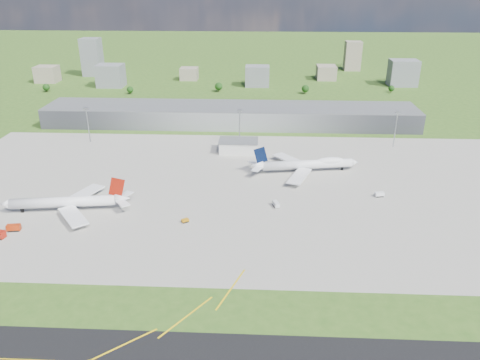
{
  "coord_description": "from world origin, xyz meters",
  "views": [
    {
      "loc": [
        25.72,
        -205.26,
        113.04
      ],
      "look_at": [
        14.38,
        30.76,
        9.0
      ],
      "focal_mm": 35.0,
      "sensor_mm": 36.0,
      "label": 1
    }
  ],
  "objects_px": {
    "airliner_red_twin": "(68,202)",
    "airliner_blue_quad": "(307,164)",
    "van_white_far": "(379,195)",
    "van_white_near": "(276,204)",
    "crash_tender": "(14,228)",
    "tug_yellow": "(185,221)"
  },
  "relations": [
    {
      "from": "crash_tender",
      "to": "van_white_near",
      "type": "distance_m",
      "value": 130.32
    },
    {
      "from": "tug_yellow",
      "to": "van_white_near",
      "type": "bearing_deg",
      "value": -10.02
    },
    {
      "from": "airliner_blue_quad",
      "to": "van_white_near",
      "type": "xyz_separation_m",
      "value": [
        -20.39,
        -49.09,
        -3.54
      ]
    },
    {
      "from": "van_white_near",
      "to": "tug_yellow",
      "type": "bearing_deg",
      "value": 94.9
    },
    {
      "from": "tug_yellow",
      "to": "van_white_near",
      "type": "relative_size",
      "value": 0.68
    },
    {
      "from": "airliner_blue_quad",
      "to": "tug_yellow",
      "type": "height_order",
      "value": "airliner_blue_quad"
    },
    {
      "from": "airliner_red_twin",
      "to": "airliner_blue_quad",
      "type": "distance_m",
      "value": 141.15
    },
    {
      "from": "airliner_red_twin",
      "to": "van_white_far",
      "type": "bearing_deg",
      "value": -179.49
    },
    {
      "from": "van_white_near",
      "to": "airliner_red_twin",
      "type": "bearing_deg",
      "value": 76.95
    },
    {
      "from": "tug_yellow",
      "to": "van_white_near",
      "type": "xyz_separation_m",
      "value": [
        45.5,
        19.32,
        0.47
      ]
    },
    {
      "from": "van_white_far",
      "to": "crash_tender",
      "type": "bearing_deg",
      "value": -176.41
    },
    {
      "from": "crash_tender",
      "to": "van_white_far",
      "type": "height_order",
      "value": "crash_tender"
    },
    {
      "from": "crash_tender",
      "to": "tug_yellow",
      "type": "distance_m",
      "value": 81.85
    },
    {
      "from": "airliner_blue_quad",
      "to": "van_white_near",
      "type": "height_order",
      "value": "airliner_blue_quad"
    },
    {
      "from": "airliner_blue_quad",
      "to": "van_white_far",
      "type": "bearing_deg",
      "value": -51.66
    },
    {
      "from": "airliner_red_twin",
      "to": "crash_tender",
      "type": "distance_m",
      "value": 28.96
    },
    {
      "from": "airliner_red_twin",
      "to": "tug_yellow",
      "type": "xyz_separation_m",
      "value": [
        62.5,
        -9.76,
        -3.87
      ]
    },
    {
      "from": "airliner_red_twin",
      "to": "van_white_near",
      "type": "xyz_separation_m",
      "value": [
        108.0,
        9.56,
        -3.4
      ]
    },
    {
      "from": "van_white_near",
      "to": "van_white_far",
      "type": "height_order",
      "value": "van_white_near"
    },
    {
      "from": "airliner_red_twin",
      "to": "van_white_near",
      "type": "relative_size",
      "value": 10.98
    },
    {
      "from": "crash_tender",
      "to": "van_white_near",
      "type": "bearing_deg",
      "value": 5.22
    },
    {
      "from": "airliner_red_twin",
      "to": "van_white_far",
      "type": "relative_size",
      "value": 12.25
    }
  ]
}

